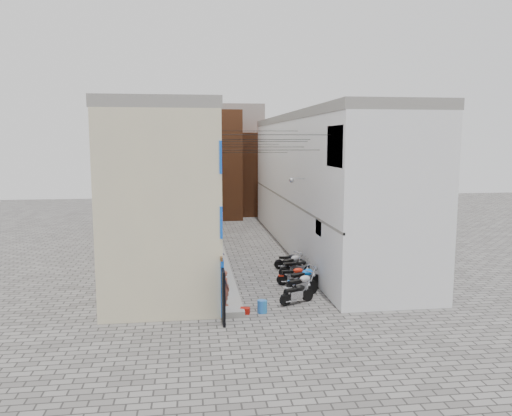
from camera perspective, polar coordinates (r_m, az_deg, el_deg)
name	(u,v)px	position (r m, az deg, el deg)	size (l,w,h in m)	color
ground	(283,316)	(21.28, 3.13, -12.22)	(90.00, 90.00, 0.00)	#565351
plinth	(217,248)	(33.46, -4.50, -4.61)	(0.90, 26.00, 0.25)	gray
building_left	(171,184)	(32.73, -9.71, 2.78)	(5.10, 27.00, 9.00)	beige
building_right	(321,182)	(33.91, 7.41, 3.00)	(5.94, 26.00, 9.00)	white
building_far_brick_left	(208,165)	(47.73, -5.50, 4.97)	(6.00, 6.00, 10.00)	brown
building_far_brick_right	(257,173)	(50.21, 0.15, 3.99)	(5.00, 6.00, 8.00)	brown
building_far_concrete	(225,157)	(53.81, -3.61, 5.83)	(8.00, 5.00, 11.00)	gray
far_shopfront	(232,208)	(45.41, -2.78, 0.04)	(2.00, 0.30, 2.40)	black
overhead_wires	(258,143)	(27.55, 0.26, 7.45)	(5.80, 13.02, 1.32)	black
motorcycle_a	(297,292)	(22.67, 4.68, -9.60)	(0.56, 1.77, 1.03)	black
motorcycle_b	(301,284)	(23.59, 5.20, -8.67)	(0.66, 2.10, 1.22)	#B6B7BC
motorcycle_c	(304,278)	(24.64, 5.49, -7.92)	(0.68, 2.15, 1.25)	blue
motorcycle_d	(294,275)	(25.52, 4.39, -7.59)	(0.57, 1.81, 1.05)	#B21D0C
motorcycle_e	(297,267)	(26.78, 4.74, -6.72)	(0.64, 2.02, 1.17)	black
motorcycle_f	(293,263)	(27.54, 4.20, -6.27)	(0.66, 2.09, 1.21)	#99999D
motorcycle_g	(290,260)	(28.54, 3.87, -5.96)	(0.56, 1.77, 1.03)	black
person_a	(225,288)	(21.61, -3.56, -9.08)	(0.55, 0.36, 1.52)	brown
person_b	(219,253)	(27.92, -4.20, -5.12)	(0.79, 0.61, 1.62)	#383753
water_jug_near	(261,307)	(21.52, 0.62, -11.20)	(0.35, 0.35, 0.55)	blue
water_jug_far	(263,307)	(21.53, 0.82, -11.21)	(0.34, 0.34, 0.53)	#236FB2
red_crate	(245,311)	(21.48, -1.27, -11.65)	(0.40, 0.30, 0.25)	#97130A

